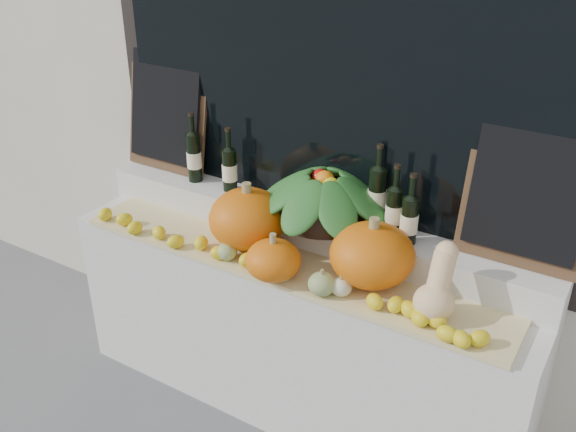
{
  "coord_description": "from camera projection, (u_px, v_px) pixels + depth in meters",
  "views": [
    {
      "loc": [
        1.3,
        -0.67,
        2.42
      ],
      "look_at": [
        0.0,
        1.45,
        1.12
      ],
      "focal_mm": 40.0,
      "sensor_mm": 36.0,
      "label": 1
    }
  ],
  "objects": [
    {
      "name": "display_sill",
      "position": [
        296.0,
        332.0,
        3.17
      ],
      "size": [
        2.3,
        0.55,
        0.88
      ],
      "primitive_type": "cube",
      "color": "silver",
      "rests_on": "ground"
    },
    {
      "name": "rear_tier",
      "position": [
        313.0,
        227.0,
        3.04
      ],
      "size": [
        2.3,
        0.25,
        0.16
      ],
      "primitive_type": "cube",
      "color": "silver",
      "rests_on": "display_sill"
    },
    {
      "name": "straw_bedding",
      "position": [
        282.0,
        265.0,
        2.87
      ],
      "size": [
        2.1,
        0.32,
        0.02
      ],
      "primitive_type": "cube",
      "color": "tan",
      "rests_on": "display_sill"
    },
    {
      "name": "pumpkin_left",
      "position": [
        248.0,
        219.0,
        2.94
      ],
      "size": [
        0.42,
        0.42,
        0.28
      ],
      "primitive_type": "ellipsoid",
      "rotation": [
        0.0,
        0.0,
        -0.18
      ],
      "color": "orange",
      "rests_on": "straw_bedding"
    },
    {
      "name": "pumpkin_right",
      "position": [
        372.0,
        255.0,
        2.67
      ],
      "size": [
        0.47,
        0.47,
        0.26
      ],
      "primitive_type": "ellipsoid",
      "rotation": [
        0.0,
        0.0,
        0.42
      ],
      "color": "orange",
      "rests_on": "straw_bedding"
    },
    {
      "name": "pumpkin_center",
      "position": [
        273.0,
        260.0,
        2.72
      ],
      "size": [
        0.27,
        0.27,
        0.17
      ],
      "primitive_type": "ellipsoid",
      "rotation": [
        0.0,
        0.0,
        -0.13
      ],
      "color": "orange",
      "rests_on": "straw_bedding"
    },
    {
      "name": "butternut_squash",
      "position": [
        437.0,
        289.0,
        2.47
      ],
      "size": [
        0.16,
        0.22,
        0.3
      ],
      "color": "#F2C58E",
      "rests_on": "straw_bedding"
    },
    {
      "name": "decorative_gourds",
      "position": [
        287.0,
        270.0,
        2.71
      ],
      "size": [
        0.66,
        0.15,
        0.17
      ],
      "color": "#36661E",
      "rests_on": "straw_bedding"
    },
    {
      "name": "lemon_heap",
      "position": [
        269.0,
        268.0,
        2.76
      ],
      "size": [
        2.2,
        0.16,
        0.06
      ],
      "primitive_type": null,
      "color": "yellow",
      "rests_on": "straw_bedding"
    },
    {
      "name": "produce_bowl",
      "position": [
        324.0,
        195.0,
        2.91
      ],
      "size": [
        0.67,
        0.67,
        0.24
      ],
      "color": "black",
      "rests_on": "rear_tier"
    },
    {
      "name": "wine_bottle_far_left",
      "position": [
        194.0,
        157.0,
        3.27
      ],
      "size": [
        0.08,
        0.08,
        0.37
      ],
      "color": "black",
      "rests_on": "rear_tier"
    },
    {
      "name": "wine_bottle_near_left",
      "position": [
        230.0,
        169.0,
        3.17
      ],
      "size": [
        0.08,
        0.08,
        0.33
      ],
      "color": "black",
      "rests_on": "rear_tier"
    },
    {
      "name": "wine_bottle_tall",
      "position": [
        377.0,
        195.0,
        2.86
      ],
      "size": [
        0.08,
        0.08,
        0.38
      ],
      "color": "black",
      "rests_on": "rear_tier"
    },
    {
      "name": "wine_bottle_near_right",
      "position": [
        394.0,
        211.0,
        2.78
      ],
      "size": [
        0.08,
        0.08,
        0.33
      ],
      "color": "black",
      "rests_on": "rear_tier"
    },
    {
      "name": "wine_bottle_far_right",
      "position": [
        409.0,
        220.0,
        2.71
      ],
      "size": [
        0.08,
        0.08,
        0.32
      ],
      "color": "black",
      "rests_on": "rear_tier"
    },
    {
      "name": "chalkboard_left",
      "position": [
        166.0,
        110.0,
        3.33
      ],
      "size": [
        0.5,
        0.14,
        0.61
      ],
      "rotation": [
        -0.19,
        0.0,
        0.0
      ],
      "color": "#4C331E",
      "rests_on": "rear_tier"
    },
    {
      "name": "chalkboard_right",
      "position": [
        529.0,
        189.0,
        2.48
      ],
      "size": [
        0.5,
        0.14,
        0.61
      ],
      "rotation": [
        -0.19,
        0.0,
        0.0
      ],
      "color": "#4C331E",
      "rests_on": "rear_tier"
    }
  ]
}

